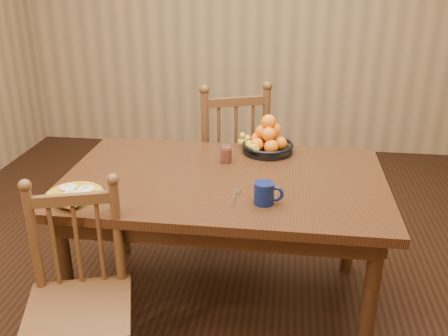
# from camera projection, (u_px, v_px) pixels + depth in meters

# --- Properties ---
(room) EXTENTS (4.52, 5.02, 2.72)m
(room) POSITION_uv_depth(u_px,v_px,m) (224.00, 56.00, 2.26)
(room) COLOR black
(room) RESTS_ON ground
(dining_table) EXTENTS (1.60, 1.00, 0.75)m
(dining_table) POSITION_uv_depth(u_px,v_px,m) (224.00, 193.00, 2.52)
(dining_table) COLOR black
(dining_table) RESTS_ON ground
(chair_far) EXTENTS (0.60, 0.59, 1.05)m
(chair_far) POSITION_uv_depth(u_px,v_px,m) (230.00, 161.00, 3.33)
(chair_far) COLOR #4A2A16
(chair_far) RESTS_ON ground
(chair_near) EXTENTS (0.52, 0.51, 0.93)m
(chair_near) POSITION_uv_depth(u_px,v_px,m) (79.00, 301.00, 2.06)
(chair_near) COLOR #4A2A16
(chair_near) RESTS_ON ground
(breakfast_plate) EXTENTS (0.26, 0.30, 0.04)m
(breakfast_plate) POSITION_uv_depth(u_px,v_px,m) (74.00, 194.00, 2.29)
(breakfast_plate) COLOR #59601E
(breakfast_plate) RESTS_ON dining_table
(fork) EXTENTS (0.03, 0.18, 0.00)m
(fork) POSITION_uv_depth(u_px,v_px,m) (235.00, 196.00, 2.28)
(fork) COLOR silver
(fork) RESTS_ON dining_table
(spoon) EXTENTS (0.04, 0.16, 0.01)m
(spoon) POSITION_uv_depth(u_px,v_px,m) (115.00, 199.00, 2.25)
(spoon) COLOR silver
(spoon) RESTS_ON dining_table
(coffee_mug) EXTENTS (0.13, 0.09, 0.10)m
(coffee_mug) POSITION_uv_depth(u_px,v_px,m) (265.00, 193.00, 2.20)
(coffee_mug) COLOR #0B153C
(coffee_mug) RESTS_ON dining_table
(juice_glass) EXTENTS (0.06, 0.06, 0.09)m
(juice_glass) POSITION_uv_depth(u_px,v_px,m) (226.00, 154.00, 2.66)
(juice_glass) COLOR silver
(juice_glass) RESTS_ON dining_table
(fruit_bowl) EXTENTS (0.32, 0.29, 0.22)m
(fruit_bowl) POSITION_uv_depth(u_px,v_px,m) (267.00, 141.00, 2.79)
(fruit_bowl) COLOR black
(fruit_bowl) RESTS_ON dining_table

